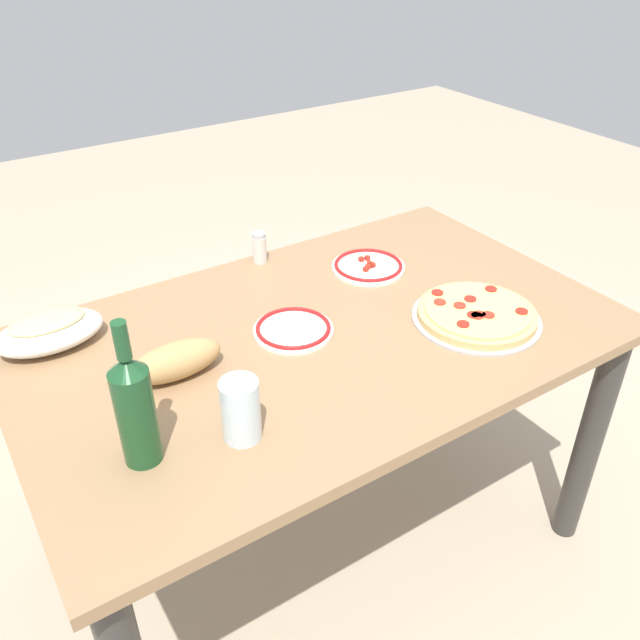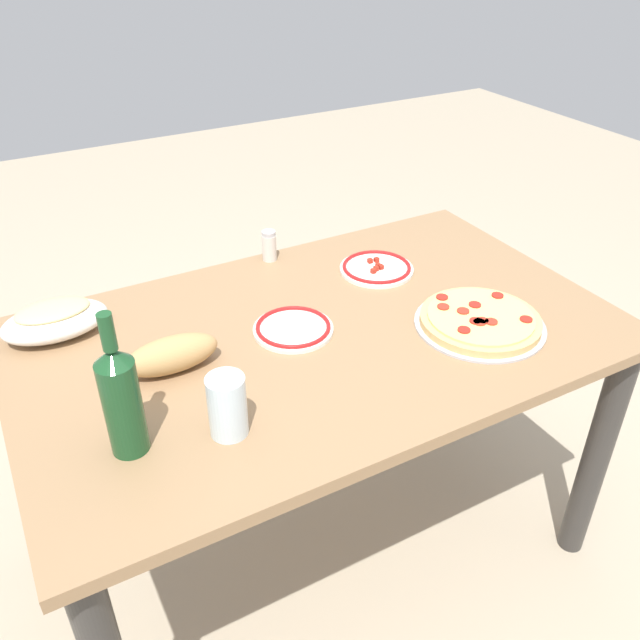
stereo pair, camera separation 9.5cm
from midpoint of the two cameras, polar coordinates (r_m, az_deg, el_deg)
name	(u,v)px [view 1 (the left image)]	position (r m, az deg, el deg)	size (l,w,h in m)	color
ground_plane	(320,539)	(2.07, -1.39, -18.45)	(8.00, 8.00, 0.00)	tan
dining_table	(320,371)	(1.63, -1.68, -4.49)	(1.40, 0.85, 0.75)	#93704C
pepperoni_pizza	(477,314)	(1.62, 11.75, 0.45)	(0.31, 0.31, 0.03)	#B7B7BC
baked_pasta_dish	(49,330)	(1.62, -23.94, -0.83)	(0.24, 0.15, 0.08)	white
wine_bottle	(135,408)	(1.21, -17.91, -7.26)	(0.07, 0.07, 0.30)	#194723
water_glass	(241,410)	(1.25, -9.07, -7.73)	(0.07, 0.07, 0.13)	silver
side_plate_near	(293,329)	(1.55, -4.08, -0.84)	(0.19, 0.19, 0.02)	white
side_plate_far	(368,266)	(1.81, 2.69, 4.64)	(0.20, 0.20, 0.02)	white
bread_loaf	(175,361)	(1.44, -14.26, -3.49)	(0.21, 0.09, 0.08)	tan
spice_shaker	(259,248)	(1.85, -6.73, 6.20)	(0.04, 0.04, 0.09)	silver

